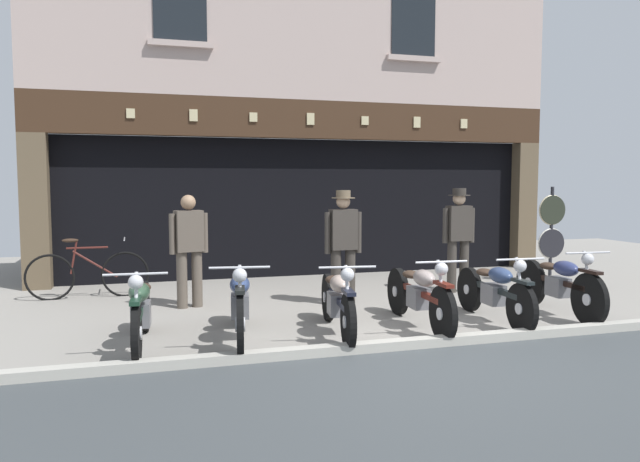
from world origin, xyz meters
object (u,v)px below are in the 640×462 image
salesman_left (189,245)px  tyre_sign_pole (552,228)px  motorcycle_far_left (141,309)px  advert_board_far (174,195)px  motorcycle_right (559,283)px  motorcycle_left (240,302)px  motorcycle_center_left (338,300)px  motorcycle_center_right (495,290)px  salesman_right (458,234)px  motorcycle_center (419,293)px  advert_board_near (239,188)px  leaning_bicycle (88,274)px  shopkeeper_center (343,242)px

salesman_left → tyre_sign_pole: bearing=170.1°
motorcycle_far_left → advert_board_far: size_ratio=1.80×
motorcycle_right → motorcycle_left: bearing=4.7°
motorcycle_center_left → motorcycle_center_right: (2.12, 0.02, -0.00)m
motorcycle_right → salesman_left: (-4.74, 1.91, 0.46)m
motorcycle_left → advert_board_far: size_ratio=1.95×
motorcycle_far_left → tyre_sign_pole: bearing=-158.4°
tyre_sign_pole → motorcycle_center_right: bearing=-138.3°
motorcycle_left → tyre_sign_pole: size_ratio=1.22×
motorcycle_center_right → salesman_right: (0.61, 2.03, 0.53)m
motorcycle_far_left → tyre_sign_pole: tyre_sign_pole is taller
motorcycle_center_left → motorcycle_center: (1.08, 0.05, 0.01)m
motorcycle_center_left → advert_board_near: (-0.46, 4.53, 1.28)m
salesman_right → leaning_bicycle: bearing=-9.8°
motorcycle_far_left → motorcycle_center_left: bearing=-179.0°
advert_board_far → salesman_left: bearing=-88.3°
tyre_sign_pole → advert_board_near: advert_board_near is taller
motorcycle_left → salesman_left: 2.06m
advert_board_near → motorcycle_left: bearing=-98.7°
salesman_left → leaning_bicycle: (-1.46, 1.16, -0.51)m
motorcycle_center → advert_board_near: size_ratio=2.13×
salesman_left → tyre_sign_pole: 6.34m
motorcycle_far_left → tyre_sign_pole: (6.99, 2.28, 0.57)m
motorcycle_left → motorcycle_center_left: 1.14m
motorcycle_center_right → motorcycle_left: bearing=2.4°
motorcycle_center_left → shopkeeper_center: size_ratio=1.19×
motorcycle_center_left → advert_board_near: 4.73m
motorcycle_center → leaning_bicycle: size_ratio=1.13×
motorcycle_center_right → advert_board_far: size_ratio=1.80×
motorcycle_center_left → motorcycle_right: size_ratio=1.01×
motorcycle_center_right → salesman_left: salesman_left is taller
shopkeeper_center → motorcycle_center_right: bearing=133.7°
salesman_left → tyre_sign_pole: (6.33, 0.34, 0.09)m
motorcycle_far_left → advert_board_near: advert_board_near is taller
motorcycle_center_right → leaning_bicycle: bearing=-28.3°
motorcycle_center_left → tyre_sign_pole: 5.36m
motorcycle_center_left → shopkeeper_center: 1.80m
advert_board_near → advert_board_far: size_ratio=0.90×
motorcycle_left → motorcycle_right: (4.32, 0.06, -0.01)m
salesman_left → leaning_bicycle: 1.94m
motorcycle_far_left → motorcycle_center_right: motorcycle_center_right is taller
motorcycle_right → salesman_right: size_ratio=1.16×
leaning_bicycle → tyre_sign_pole: bearing=82.7°
motorcycle_center_right → advert_board_near: size_ratio=1.99×
tyre_sign_pole → advert_board_far: bearing=161.4°
motorcycle_right → salesman_left: bearing=-18.0°
motorcycle_right → shopkeeper_center: 3.01m
motorcycle_left → shopkeeper_center: size_ratio=1.25×
motorcycle_center_left → salesman_right: bearing=-135.0°
motorcycle_center_right → motorcycle_far_left: bearing=2.4°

